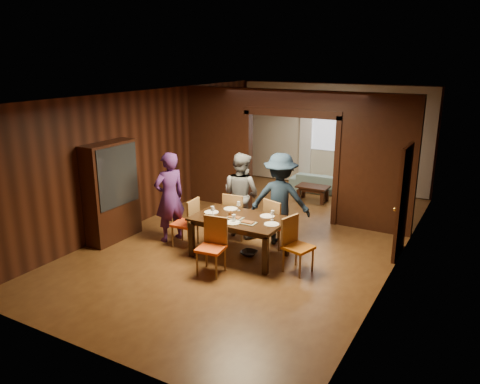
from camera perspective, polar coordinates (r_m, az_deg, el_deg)
The scene contains 32 objects.
floor at distance 9.72m, azimuth 2.23°, elevation -5.53°, with size 9.00×9.00×0.00m, color #533017.
ceiling at distance 9.05m, azimuth 2.43°, elevation 11.76°, with size 5.50×9.00×0.02m, color silver.
room_walls at distance 10.94m, azimuth 6.84°, elevation 5.09°, with size 5.52×9.01×2.90m.
person_purple at distance 9.40m, azimuth -8.59°, elevation -0.63°, with size 0.66×0.43×1.82m, color #441F5D.
person_grey at distance 9.60m, azimuth 0.13°, elevation -0.29°, with size 0.85×0.66×1.74m, color slate.
person_navy at distance 9.20m, azimuth 4.93°, elevation -0.85°, with size 1.18×0.68×1.82m, color #162437.
sofa at distance 13.01m, azimuth 10.13°, elevation 1.12°, with size 1.78×0.69×0.52m, color #7BA1A2.
serving_bowl at distance 8.60m, azimuth 1.11°, elevation -2.83°, with size 0.31×0.31×0.08m, color black.
dining_table at distance 8.71m, azimuth -0.09°, elevation -5.50°, with size 1.68×1.05×0.76m, color black.
coffee_table at distance 12.17m, azimuth 8.86°, elevation -0.17°, with size 0.80×0.50×0.40m, color black.
chair_left at distance 9.21m, azimuth -6.74°, elevation -3.67°, with size 0.44×0.44×0.97m, color #E14315, non-canonical shape.
chair_right at distance 8.12m, azimuth 7.14°, elevation -6.51°, with size 0.44×0.44×0.97m, color #C06212, non-canonical shape.
chair_far_l at distance 9.54m, azimuth -0.39°, elevation -2.85°, with size 0.44×0.44×0.97m, color #C73F12, non-canonical shape.
chair_far_r at distance 9.16m, azimuth 4.75°, elevation -3.73°, with size 0.44×0.44×0.97m, color red, non-canonical shape.
chair_near at distance 8.03m, azimuth -3.56°, elevation -6.68°, with size 0.44×0.44×0.97m, color #EB5216, non-canonical shape.
hutch at distance 9.67m, azimuth -15.38°, elevation 0.01°, with size 0.40×1.20×2.00m, color black.
door_right at distance 9.03m, azimuth 19.24°, elevation -1.14°, with size 0.06×0.90×2.10m, color black.
window_far at distance 13.28m, azimuth 11.17°, elevation 7.73°, with size 1.20×0.03×1.30m, color silver.
curtain_left at distance 13.56m, azimuth 8.00°, elevation 6.13°, with size 0.35×0.06×2.40m, color white.
curtain_right at distance 13.10m, azimuth 14.13°, elevation 5.43°, with size 0.35×0.06×2.40m, color white.
plate_left at distance 8.87m, azimuth -3.51°, elevation -2.47°, with size 0.27×0.27×0.01m, color white.
plate_far_l at distance 9.05m, azimuth -1.15°, elevation -2.06°, with size 0.27×0.27×0.01m, color white.
plate_far_r at distance 8.65m, azimuth 3.35°, elevation -2.95°, with size 0.27×0.27×0.01m, color white.
plate_right at distance 8.25m, azimuth 3.88°, elevation -3.94°, with size 0.27×0.27×0.01m, color silver.
plate_near at distance 8.31m, azimuth -0.86°, elevation -3.74°, with size 0.27×0.27×0.01m, color white.
platter_a at distance 8.53m, azimuth -0.65°, elevation -3.14°, with size 0.30×0.20×0.04m, color slate.
platter_b at distance 8.29m, azimuth 0.93°, elevation -3.73°, with size 0.30×0.20×0.04m, color slate.
wineglass_left at distance 8.67m, azimuth -3.37°, elevation -2.33°, with size 0.08×0.08×0.18m, color white, non-canonical shape.
wineglass_far at distance 8.94m, azimuth -0.16°, elevation -1.72°, with size 0.08×0.08×0.18m, color silver, non-canonical shape.
wineglass_right at distance 8.45m, azimuth 3.99°, elevation -2.85°, with size 0.08×0.08×0.18m, color silver, non-canonical shape.
tumbler at distance 8.34m, azimuth -0.79°, elevation -3.22°, with size 0.07×0.07×0.14m, color white.
condiment_jar at distance 8.61m, azimuth -1.13°, elevation -2.69°, with size 0.08×0.08×0.11m, color #532E13, non-canonical shape.
Camera 1 is at (4.08, -8.04, 3.63)m, focal length 35.00 mm.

